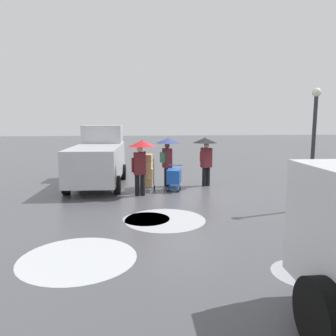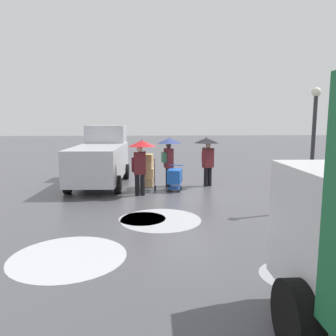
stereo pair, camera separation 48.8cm
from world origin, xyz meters
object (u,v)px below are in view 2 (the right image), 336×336
Objects in this scene: pedestrian_pink_side at (207,150)px; pedestrian_white_side at (169,151)px; hand_dolly_boxes at (148,172)px; shopping_cart_vendor at (175,177)px; pedestrian_black_side at (141,154)px; cargo_van_parked_right at (101,158)px; street_lamp at (313,137)px.

pedestrian_pink_side is 1.65m from pedestrian_white_side.
pedestrian_white_side is (1.65, 0.02, 0.00)m from pedestrian_pink_side.
hand_dolly_boxes is at bearing 44.85° from pedestrian_white_side.
pedestrian_black_side is at bearing 29.16° from shopping_cart_vendor.
pedestrian_white_side reaches higher than hand_dolly_boxes.
pedestrian_black_side is (0.26, 0.69, 0.77)m from hand_dolly_boxes.
cargo_van_parked_right is 2.52× the size of pedestrian_black_side.
shopping_cart_vendor is 0.26× the size of street_lamp.
pedestrian_pink_side reaches higher than hand_dolly_boxes.
pedestrian_pink_side is at bearing -160.33° from hand_dolly_boxes.
hand_dolly_boxes is (1.08, 0.06, 0.25)m from shopping_cart_vendor.
cargo_van_parked_right is at bearing -25.82° from shopping_cart_vendor.
pedestrian_black_side is (-1.85, 2.29, 0.41)m from cargo_van_parked_right.
cargo_van_parked_right is 3.11m from pedestrian_white_side.
cargo_van_parked_right is 3.57× the size of hand_dolly_boxes.
shopping_cart_vendor is 0.67× the size of hand_dolly_boxes.
pedestrian_black_side and pedestrian_white_side have the same top height.
hand_dolly_boxes is at bearing 19.67° from pedestrian_pink_side.
cargo_van_parked_right reaches higher than hand_dolly_boxes.
shopping_cart_vendor is 0.47× the size of pedestrian_black_side.
cargo_van_parked_right is 2.52× the size of pedestrian_pink_side.
pedestrian_black_side is at bearing 29.67° from pedestrian_pink_side.
pedestrian_white_side is at bearing -135.15° from hand_dolly_boxes.
cargo_van_parked_right is 2.97m from pedestrian_black_side.
pedestrian_black_side reaches higher than hand_dolly_boxes.
pedestrian_white_side is (-1.15, -1.57, -0.01)m from pedestrian_black_side.
hand_dolly_boxes is at bearing 3.15° from shopping_cart_vendor.
cargo_van_parked_right reaches higher than pedestrian_black_side.
street_lamp is (-4.04, 3.27, 1.80)m from shopping_cart_vendor.
pedestrian_black_side is (1.34, 0.75, 1.02)m from shopping_cart_vendor.
street_lamp reaches higher than cargo_van_parked_right.
pedestrian_pink_side and pedestrian_white_side have the same top height.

